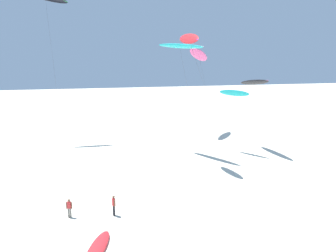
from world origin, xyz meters
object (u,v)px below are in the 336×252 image
object	(u,v)px
flying_kite_6	(199,55)
person_mid_field	(114,205)
flying_kite_4	(234,93)
flying_kite_1	(254,82)
grounded_kite_0	(97,248)
person_near_left	(69,207)
flying_kite_0	(189,39)
flying_kite_7	(180,46)

from	to	relation	value
flying_kite_6	person_mid_field	distance (m)	34.85
person_mid_field	flying_kite_4	bearing A→B (deg)	40.25
flying_kite_4	flying_kite_1	bearing A→B (deg)	5.30
grounded_kite_0	person_near_left	size ratio (longest dim) A/B	2.93
person_near_left	person_mid_field	xyz separation A→B (m)	(3.51, -0.61, 0.09)
flying_kite_1	grounded_kite_0	world-z (taller)	flying_kite_1
flying_kite_4	person_mid_field	distance (m)	24.20
flying_kite_1	person_mid_field	distance (m)	27.04
flying_kite_0	grounded_kite_0	xyz separation A→B (m)	(-11.49, -15.72, -14.70)
flying_kite_0	flying_kite_6	bearing A→B (deg)	66.32
flying_kite_4	person_mid_field	world-z (taller)	flying_kite_4
flying_kite_6	grounded_kite_0	xyz separation A→B (m)	(-18.84, -32.48, -13.16)
flying_kite_1	person_mid_field	world-z (taller)	flying_kite_1
flying_kite_6	person_near_left	bearing A→B (deg)	-127.49
flying_kite_6	person_mid_field	xyz separation A→B (m)	(-17.24, -27.66, -12.36)
flying_kite_7	flying_kite_6	bearing A→B (deg)	59.33
flying_kite_1	grounded_kite_0	bearing A→B (deg)	-138.02
flying_kite_0	flying_kite_7	world-z (taller)	flying_kite_0
flying_kite_0	person_mid_field	distance (m)	20.25
grounded_kite_0	person_mid_field	size ratio (longest dim) A/B	2.67
flying_kite_7	flying_kite_4	bearing A→B (deg)	-9.75
flying_kite_6	person_mid_field	size ratio (longest dim) A/B	8.53
flying_kite_1	flying_kite_4	distance (m)	3.32
flying_kite_0	person_near_left	distance (m)	21.94
flying_kite_4	person_mid_field	bearing A→B (deg)	-139.75
flying_kite_0	flying_kite_7	size ratio (longest dim) A/B	1.06
flying_kite_0	person_near_left	size ratio (longest dim) A/B	9.94
flying_kite_0	flying_kite_4	distance (m)	10.98
grounded_kite_0	person_mid_field	world-z (taller)	person_mid_field
flying_kite_4	flying_kite_6	xyz separation A→B (m)	(-0.39, 12.73, 5.13)
flying_kite_0	flying_kite_7	distance (m)	5.32
flying_kite_4	grounded_kite_0	distance (m)	28.71
flying_kite_1	flying_kite_7	bearing A→B (deg)	174.64
grounded_kite_0	flying_kite_4	bearing A→B (deg)	45.75
flying_kite_7	person_mid_field	distance (m)	23.38
flying_kite_1	flying_kite_6	bearing A→B (deg)	105.33
flying_kite_0	person_near_left	bearing A→B (deg)	-142.45
flying_kite_4	flying_kite_7	distance (m)	9.51
person_near_left	grounded_kite_0	bearing A→B (deg)	-70.65
person_mid_field	grounded_kite_0	bearing A→B (deg)	-108.43
person_near_left	flying_kite_1	bearing A→B (deg)	31.15
flying_kite_0	flying_kite_4	world-z (taller)	flying_kite_0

